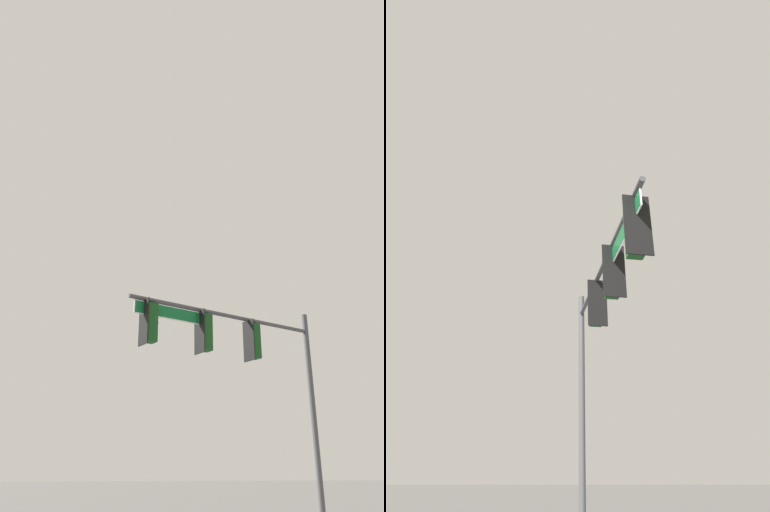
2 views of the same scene
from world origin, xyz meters
The scene contains 1 object.
signal_pole_near centered at (-2.88, -8.10, 5.02)m, with size 6.81×1.44×6.77m.
Camera 2 is at (6.46, -8.54, 1.37)m, focal length 28.00 mm.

